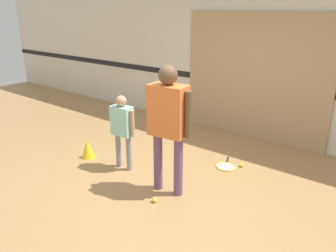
% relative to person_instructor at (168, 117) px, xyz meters
% --- Properties ---
extents(ground_plane, '(16.00, 16.00, 0.00)m').
position_rel_person_instructor_xyz_m(ground_plane, '(-0.04, 0.03, -1.07)').
color(ground_plane, '#A87F4C').
extents(wall_back, '(16.00, 0.07, 3.20)m').
position_rel_person_instructor_xyz_m(wall_back, '(-0.04, 2.64, 0.53)').
color(wall_back, silver).
rests_on(wall_back, ground_plane).
extents(wall_panel, '(2.79, 0.05, 2.30)m').
position_rel_person_instructor_xyz_m(wall_panel, '(0.00, 2.58, 0.09)').
color(wall_panel, tan).
rests_on(wall_panel, ground_plane).
extents(person_instructor, '(0.65, 0.32, 1.73)m').
position_rel_person_instructor_xyz_m(person_instructor, '(0.00, 0.00, 0.00)').
color(person_instructor, '#6B4C70').
rests_on(person_instructor, ground_plane).
extents(person_student_left, '(0.44, 0.20, 1.17)m').
position_rel_person_instructor_xyz_m(person_student_left, '(-0.96, 0.12, -0.34)').
color(person_student_left, gray).
rests_on(person_student_left, ground_plane).
extents(racket_spare_on_floor, '(0.40, 0.54, 0.03)m').
position_rel_person_instructor_xyz_m(racket_spare_on_floor, '(0.29, 1.13, -1.06)').
color(racket_spare_on_floor, '#C6D838').
rests_on(racket_spare_on_floor, ground_plane).
extents(tennis_ball_near_instructor, '(0.07, 0.07, 0.07)m').
position_rel_person_instructor_xyz_m(tennis_ball_near_instructor, '(0.04, -0.33, -1.03)').
color(tennis_ball_near_instructor, '#CCE038').
rests_on(tennis_ball_near_instructor, ground_plane).
extents(tennis_ball_by_spare_racket, '(0.07, 0.07, 0.07)m').
position_rel_person_instructor_xyz_m(tennis_ball_by_spare_racket, '(0.48, 1.27, -1.03)').
color(tennis_ball_by_spare_racket, '#CCE038').
rests_on(tennis_ball_by_spare_racket, ground_plane).
extents(training_cone, '(0.22, 0.22, 0.32)m').
position_rel_person_instructor_xyz_m(training_cone, '(-1.70, 0.02, -0.91)').
color(training_cone, yellow).
rests_on(training_cone, ground_plane).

